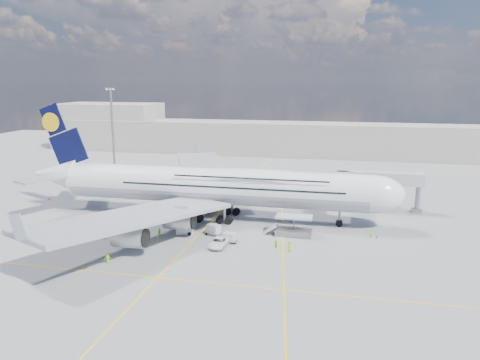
% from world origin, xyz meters
% --- Properties ---
extents(ground, '(300.00, 300.00, 0.00)m').
position_xyz_m(ground, '(0.00, 0.00, 0.00)').
color(ground, gray).
rests_on(ground, ground).
extents(taxi_line_main, '(0.25, 220.00, 0.01)m').
position_xyz_m(taxi_line_main, '(0.00, 0.00, 0.01)').
color(taxi_line_main, yellow).
rests_on(taxi_line_main, ground).
extents(taxi_line_cross, '(120.00, 0.25, 0.01)m').
position_xyz_m(taxi_line_cross, '(0.00, -20.00, 0.01)').
color(taxi_line_cross, yellow).
rests_on(taxi_line_cross, ground).
extents(taxi_line_diag, '(14.16, 99.06, 0.01)m').
position_xyz_m(taxi_line_diag, '(14.00, 10.00, 0.01)').
color(taxi_line_diag, yellow).
rests_on(taxi_line_diag, ground).
extents(airliner, '(77.26, 79.15, 23.71)m').
position_xyz_m(airliner, '(0.26, 10.00, 6.87)').
color(airliner, white).
rests_on(airliner, ground).
extents(jet_bridge, '(18.80, 12.10, 8.50)m').
position_xyz_m(jet_bridge, '(29.81, 20.94, 6.85)').
color(jet_bridge, '#B7B7BC').
rests_on(jet_bridge, ground).
extents(cargo_loader, '(8.53, 3.20, 3.67)m').
position_xyz_m(cargo_loader, '(16.82, 2.89, 1.25)').
color(cargo_loader, silver).
rests_on(cargo_loader, ground).
extents(light_mast, '(3.00, 0.70, 25.50)m').
position_xyz_m(light_mast, '(-40.00, 45.00, 13.21)').
color(light_mast, gray).
rests_on(light_mast, ground).
extents(terminal, '(180.00, 16.00, 12.00)m').
position_xyz_m(terminal, '(0.00, 95.00, 6.00)').
color(terminal, '#B2AD9E').
rests_on(terminal, ground).
extents(hangar, '(40.00, 22.00, 18.00)m').
position_xyz_m(hangar, '(-70.00, 100.00, 9.00)').
color(hangar, '#B2AD9E').
rests_on(hangar, ground).
extents(tree_line, '(160.00, 6.00, 8.00)m').
position_xyz_m(tree_line, '(40.00, 140.00, 4.00)').
color(tree_line, '#193814').
rests_on(tree_line, ground).
extents(dolly_row_a, '(3.39, 1.93, 2.09)m').
position_xyz_m(dolly_row_a, '(-17.82, -5.42, 1.12)').
color(dolly_row_a, gray).
rests_on(dolly_row_a, ground).
extents(dolly_row_b, '(3.48, 2.43, 0.46)m').
position_xyz_m(dolly_row_b, '(-13.51, -0.36, 0.36)').
color(dolly_row_b, gray).
rests_on(dolly_row_b, ground).
extents(dolly_row_c, '(2.57, 1.39, 0.37)m').
position_xyz_m(dolly_row_c, '(-11.60, -7.60, 0.29)').
color(dolly_row_c, gray).
rests_on(dolly_row_c, ground).
extents(dolly_back, '(3.15, 1.72, 0.46)m').
position_xyz_m(dolly_back, '(-24.27, 4.32, 0.35)').
color(dolly_back, gray).
rests_on(dolly_back, ground).
extents(dolly_nose_far, '(3.46, 2.78, 1.94)m').
position_xyz_m(dolly_nose_far, '(2.75, -0.09, 1.04)').
color(dolly_nose_far, gray).
rests_on(dolly_nose_far, ground).
extents(dolly_nose_near, '(2.93, 1.75, 1.77)m').
position_xyz_m(dolly_nose_near, '(6.54, -3.48, 0.95)').
color(dolly_nose_near, gray).
rests_on(dolly_nose_near, ground).
extents(baggage_tug, '(3.13, 1.66, 1.88)m').
position_xyz_m(baggage_tug, '(-2.49, -0.90, 0.83)').
color(baggage_tug, silver).
rests_on(baggage_tug, ground).
extents(catering_truck_inner, '(7.18, 4.84, 3.96)m').
position_xyz_m(catering_truck_inner, '(-9.31, 33.86, 1.87)').
color(catering_truck_inner, gray).
rests_on(catering_truck_inner, ground).
extents(catering_truck_outer, '(8.32, 6.12, 4.58)m').
position_xyz_m(catering_truck_outer, '(-17.12, 50.41, 2.13)').
color(catering_truck_outer, gray).
rests_on(catering_truck_outer, ground).
extents(service_van, '(2.90, 5.67, 1.53)m').
position_xyz_m(service_van, '(5.28, -5.90, 0.77)').
color(service_van, white).
rests_on(service_van, ground).
extents(crew_nose, '(0.68, 0.60, 1.58)m').
position_xyz_m(crew_nose, '(30.64, 3.87, 0.79)').
color(crew_nose, '#9FEE19').
rests_on(crew_nose, ground).
extents(crew_loader, '(1.04, 0.95, 1.72)m').
position_xyz_m(crew_loader, '(14.90, -4.97, 0.86)').
color(crew_loader, '#CEDB17').
rests_on(crew_loader, ground).
extents(crew_wing, '(0.52, 1.07, 1.76)m').
position_xyz_m(crew_wing, '(-6.34, -3.57, 0.88)').
color(crew_wing, '#99E918').
rests_on(crew_wing, ground).
extents(crew_van, '(1.02, 1.11, 1.90)m').
position_xyz_m(crew_van, '(17.25, -5.75, 0.95)').
color(crew_van, '#B9E117').
rests_on(crew_van, ground).
extents(crew_tug, '(1.31, 1.03, 1.78)m').
position_xyz_m(crew_tug, '(-9.44, -16.83, 0.89)').
color(crew_tug, '#9DDD17').
rests_on(crew_tug, ground).
extents(cone_nose, '(0.39, 0.39, 0.49)m').
position_xyz_m(cone_nose, '(31.64, 4.44, 0.24)').
color(cone_nose, '#EE560C').
rests_on(cone_nose, ground).
extents(cone_wing_left_inner, '(0.47, 0.47, 0.60)m').
position_xyz_m(cone_wing_left_inner, '(-3.15, 17.56, 0.29)').
color(cone_wing_left_inner, '#EE560C').
rests_on(cone_wing_left_inner, ground).
extents(cone_wing_left_outer, '(0.43, 0.43, 0.54)m').
position_xyz_m(cone_wing_left_outer, '(-17.59, 38.61, 0.26)').
color(cone_wing_left_outer, '#EE560C').
rests_on(cone_wing_left_outer, ground).
extents(cone_wing_right_inner, '(0.39, 0.39, 0.50)m').
position_xyz_m(cone_wing_right_inner, '(-6.23, -5.89, 0.24)').
color(cone_wing_right_inner, '#EE560C').
rests_on(cone_wing_right_inner, ground).
extents(cone_wing_right_outer, '(0.41, 0.41, 0.53)m').
position_xyz_m(cone_wing_right_outer, '(-11.78, -18.98, 0.25)').
color(cone_wing_right_outer, '#EE560C').
rests_on(cone_wing_right_outer, ground).
extents(cone_tail, '(0.44, 0.44, 0.56)m').
position_xyz_m(cone_tail, '(-42.07, 16.05, 0.27)').
color(cone_tail, '#EE560C').
rests_on(cone_tail, ground).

